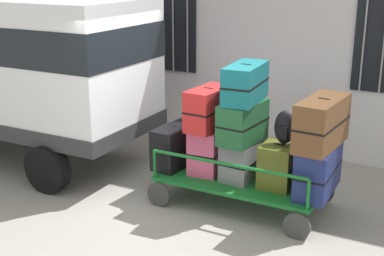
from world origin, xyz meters
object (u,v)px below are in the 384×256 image
at_px(luggage_cart, 241,182).
at_px(suitcase_right_middle, 322,123).
at_px(suitcase_center_bottom, 243,159).
at_px(suitcase_center_top, 245,83).
at_px(suitcase_midleft_middle, 209,108).
at_px(suitcase_midright_bottom, 278,165).
at_px(suitcase_midleft_bottom, 208,150).
at_px(suitcase_right_bottom, 318,169).
at_px(backpack, 285,128).
at_px(suitcase_left_bottom, 176,146).
at_px(van, 12,60).
at_px(suitcase_center_middle, 243,122).

xyz_separation_m(luggage_cart, suitcase_right_middle, (1.03, 0.04, 0.98)).
bearing_deg(suitcase_center_bottom, suitcase_center_top, -90.00).
bearing_deg(suitcase_midleft_middle, suitcase_midright_bottom, -1.76).
bearing_deg(suitcase_midleft_bottom, suitcase_right_bottom, 1.89).
height_order(suitcase_right_middle, backpack, suitcase_right_middle).
bearing_deg(backpack, suitcase_left_bottom, -178.92).
height_order(van, suitcase_right_middle, van).
bearing_deg(suitcase_center_middle, suitcase_center_bottom, 90.00).
distance_m(luggage_cart, suitcase_center_bottom, 0.33).
relative_size(luggage_cart, suitcase_center_bottom, 3.05).
bearing_deg(suitcase_center_top, suitcase_midleft_bottom, -174.74).
height_order(suitcase_midleft_bottom, suitcase_center_top, suitcase_center_top).
xyz_separation_m(van, suitcase_center_top, (4.14, 0.01, 0.05)).
xyz_separation_m(van, suitcase_right_middle, (5.16, 0.01, -0.34)).
bearing_deg(backpack, van, 179.94).
height_order(van, suitcase_midright_bottom, van).
xyz_separation_m(suitcase_center_top, suitcase_right_middle, (1.03, 0.00, -0.39)).
xyz_separation_m(suitcase_midleft_middle, backpack, (1.07, 0.01, -0.12)).
xyz_separation_m(suitcase_midright_bottom, suitcase_right_middle, (0.51, 0.06, 0.64)).
xyz_separation_m(luggage_cart, backpack, (0.56, 0.02, 0.86)).
bearing_deg(van, suitcase_midleft_middle, -0.31).
bearing_deg(suitcase_center_bottom, van, -179.81).
bearing_deg(suitcase_left_bottom, van, 179.36).
distance_m(suitcase_left_bottom, suitcase_center_bottom, 1.03).
bearing_deg(suitcase_left_bottom, suitcase_right_middle, 1.30).
bearing_deg(suitcase_left_bottom, suitcase_right_bottom, 1.31).
distance_m(suitcase_center_middle, suitcase_midright_bottom, 0.73).
bearing_deg(suitcase_right_middle, suitcase_center_top, -179.83).
bearing_deg(luggage_cart, suitcase_right_bottom, 2.09).
bearing_deg(suitcase_center_bottom, suitcase_left_bottom, -177.30).
bearing_deg(suitcase_right_bottom, suitcase_left_bottom, -178.69).
height_order(suitcase_midleft_bottom, suitcase_right_middle, suitcase_right_middle).
relative_size(van, suitcase_center_middle, 5.82).
distance_m(suitcase_midright_bottom, suitcase_right_bottom, 0.52).
bearing_deg(luggage_cart, suitcase_center_middle, -90.00).
relative_size(luggage_cart, backpack, 5.18).
relative_size(suitcase_center_top, suitcase_midright_bottom, 1.57).
height_order(suitcase_center_middle, suitcase_right_bottom, suitcase_center_middle).
relative_size(suitcase_midleft_bottom, suitcase_midleft_middle, 0.79).
distance_m(suitcase_center_middle, suitcase_center_top, 0.52).
relative_size(suitcase_center_bottom, suitcase_midright_bottom, 1.29).
height_order(luggage_cart, backpack, backpack).
bearing_deg(suitcase_center_top, suitcase_right_bottom, 0.20).
bearing_deg(luggage_cart, suitcase_midleft_middle, 179.32).
height_order(van, suitcase_center_bottom, van).
height_order(suitcase_midleft_middle, suitcase_center_middle, suitcase_midleft_middle).
height_order(luggage_cart, suitcase_midleft_middle, suitcase_midleft_middle).
distance_m(luggage_cart, suitcase_midright_bottom, 0.62).
bearing_deg(suitcase_midright_bottom, suitcase_right_middle, 6.94).
bearing_deg(suitcase_midleft_middle, van, 179.69).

